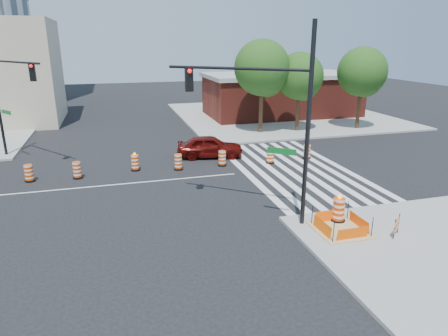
# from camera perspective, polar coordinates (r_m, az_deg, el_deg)

# --- Properties ---
(ground) EXTENTS (120.00, 120.00, 0.00)m
(ground) POSITION_cam_1_polar(r_m,az_deg,el_deg) (23.98, -14.72, -2.27)
(ground) COLOR black
(ground) RESTS_ON ground
(sidewalk_ne) EXTENTS (22.00, 22.00, 0.15)m
(sidewalk_ne) POSITION_cam_1_polar(r_m,az_deg,el_deg) (45.16, 8.10, 7.50)
(sidewalk_ne) COLOR gray
(sidewalk_ne) RESTS_ON ground
(crosswalk_east) EXTENTS (6.75, 13.50, 0.01)m
(crosswalk_east) POSITION_cam_1_polar(r_m,az_deg,el_deg) (26.40, 9.69, -0.07)
(crosswalk_east) COLOR silver
(crosswalk_east) RESTS_ON ground
(lane_centerline) EXTENTS (14.00, 0.12, 0.01)m
(lane_centerline) POSITION_cam_1_polar(r_m,az_deg,el_deg) (23.98, -14.72, -2.25)
(lane_centerline) COLOR silver
(lane_centerline) RESTS_ON ground
(excavation_pit) EXTENTS (2.20, 2.20, 0.90)m
(excavation_pit) POSITION_cam_1_polar(r_m,az_deg,el_deg) (18.12, 16.29, -8.33)
(excavation_pit) COLOR tan
(excavation_pit) RESTS_ON ground
(brick_storefront) EXTENTS (16.50, 8.50, 4.60)m
(brick_storefront) POSITION_cam_1_polar(r_m,az_deg,el_deg) (44.83, 8.23, 10.32)
(brick_storefront) COLOR maroon
(brick_storefront) RESTS_ON ground
(red_coupe) EXTENTS (4.92, 2.74, 1.58)m
(red_coupe) POSITION_cam_1_polar(r_m,az_deg,el_deg) (28.43, -2.05, 3.11)
(red_coupe) COLOR #4E0906
(red_coupe) RESTS_ON ground
(signal_pole_se) EXTENTS (5.22, 4.15, 8.62)m
(signal_pole_se) POSITION_cam_1_polar(r_m,az_deg,el_deg) (17.31, 6.15, 8.70)
(signal_pole_se) COLOR black
(signal_pole_se) RESTS_ON ground
(signal_pole_nw) EXTENTS (3.91, 5.23, 8.44)m
(signal_pole_nw) POSITION_cam_1_polar(r_m,az_deg,el_deg) (30.35, -28.64, 10.34)
(signal_pole_nw) COLOR black
(signal_pole_nw) RESTS_ON ground
(pit_drum) EXTENTS (0.66, 0.66, 1.29)m
(pit_drum) POSITION_cam_1_polar(r_m,az_deg,el_deg) (18.73, 16.04, -5.86)
(pit_drum) COLOR black
(pit_drum) RESTS_ON ground
(barricade) EXTENTS (0.62, 0.50, 0.89)m
(barricade) POSITION_cam_1_polar(r_m,az_deg,el_deg) (18.25, 23.45, -7.49)
(barricade) COLOR #E14004
(barricade) RESTS_ON ground
(tree_north_c) EXTENTS (4.80, 4.80, 8.15)m
(tree_north_c) POSITION_cam_1_polar(r_m,az_deg,el_deg) (35.42, 5.50, 13.63)
(tree_north_c) COLOR #382314
(tree_north_c) RESTS_ON ground
(tree_north_d) EXTENTS (4.16, 4.16, 7.08)m
(tree_north_d) POSITION_cam_1_polar(r_m,az_deg,el_deg) (36.60, 10.76, 12.40)
(tree_north_d) COLOR #382314
(tree_north_d) RESTS_ON ground
(tree_north_e) EXTENTS (4.42, 4.42, 7.51)m
(tree_north_e) POSITION_cam_1_polar(r_m,az_deg,el_deg) (39.02, 19.14, 12.49)
(tree_north_e) COLOR #382314
(tree_north_e) RESTS_ON ground
(median_drum_2) EXTENTS (0.60, 0.60, 1.02)m
(median_drum_2) POSITION_cam_1_polar(r_m,az_deg,el_deg) (26.19, -26.08, -0.73)
(median_drum_2) COLOR black
(median_drum_2) RESTS_ON ground
(median_drum_3) EXTENTS (0.60, 0.60, 1.02)m
(median_drum_3) POSITION_cam_1_polar(r_m,az_deg,el_deg) (25.65, -20.24, -0.36)
(median_drum_3) COLOR black
(median_drum_3) RESTS_ON ground
(median_drum_4) EXTENTS (0.60, 0.60, 1.18)m
(median_drum_4) POSITION_cam_1_polar(r_m,az_deg,el_deg) (26.16, -12.58, 0.70)
(median_drum_4) COLOR black
(median_drum_4) RESTS_ON ground
(median_drum_5) EXTENTS (0.60, 0.60, 1.02)m
(median_drum_5) POSITION_cam_1_polar(r_m,az_deg,el_deg) (25.85, -6.54, 0.79)
(median_drum_5) COLOR black
(median_drum_5) RESTS_ON ground
(median_drum_6) EXTENTS (0.60, 0.60, 1.02)m
(median_drum_6) POSITION_cam_1_polar(r_m,az_deg,el_deg) (26.52, -0.27, 1.34)
(median_drum_6) COLOR black
(median_drum_6) RESTS_ON ground
(median_drum_7) EXTENTS (0.60, 0.60, 1.02)m
(median_drum_7) POSITION_cam_1_polar(r_m,az_deg,el_deg) (27.26, 6.62, 1.68)
(median_drum_7) COLOR black
(median_drum_7) RESTS_ON ground
(median_drum_8) EXTENTS (0.60, 0.60, 1.02)m
(median_drum_8) POSITION_cam_1_polar(r_m,az_deg,el_deg) (28.72, 11.76, 2.25)
(median_drum_8) COLOR black
(median_drum_8) RESTS_ON ground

